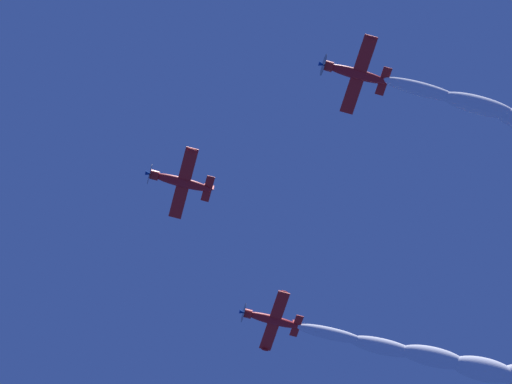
% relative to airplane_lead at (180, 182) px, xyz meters
% --- Properties ---
extents(airplane_lead, '(7.67, 8.47, 2.45)m').
position_rel_airplane_lead_xyz_m(airplane_lead, '(0.00, 0.00, 0.00)').
color(airplane_lead, red).
extents(airplane_left_wingman, '(7.67, 8.47, 2.41)m').
position_rel_airplane_lead_xyz_m(airplane_left_wingman, '(6.82, -21.43, 0.23)').
color(airplane_left_wingman, red).
extents(airplane_right_wingman, '(7.67, 8.47, 2.42)m').
position_rel_airplane_lead_xyz_m(airplane_right_wingman, '(19.27, 7.55, -0.38)').
color(airplane_right_wingman, red).
extents(smoke_trail_right_wingman, '(39.29, 19.05, 4.00)m').
position_rel_airplane_lead_xyz_m(smoke_trail_right_wingman, '(46.94, -4.61, -0.68)').
color(smoke_trail_right_wingman, white).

